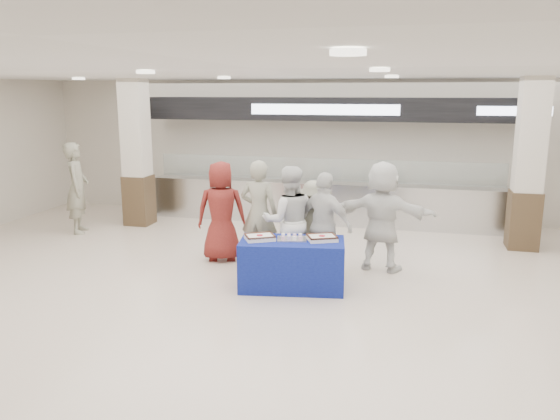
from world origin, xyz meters
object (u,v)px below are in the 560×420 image
(display_table, at_px, (292,264))
(chef_short, at_px, (325,225))
(civilian_white, at_px, (382,216))
(sheet_cake_right, at_px, (322,237))
(soldier_a, at_px, (259,213))
(cupcake_tray, at_px, (292,237))
(civilian_maroon, at_px, (221,211))
(chef_tall, at_px, (289,221))
(soldier_b, at_px, (314,225))
(soldier_bg, at_px, (77,188))
(sheet_cake_left, at_px, (260,237))

(display_table, distance_m, chef_short, 0.88)
(civilian_white, bearing_deg, sheet_cake_right, 65.36)
(soldier_a, bearing_deg, display_table, 133.04)
(cupcake_tray, distance_m, civilian_maroon, 1.83)
(sheet_cake_right, xyz_separation_m, chef_tall, (-0.63, 0.54, 0.09))
(soldier_b, bearing_deg, soldier_bg, 9.28)
(chef_short, bearing_deg, soldier_bg, 8.55)
(sheet_cake_left, height_order, soldier_b, soldier_b)
(cupcake_tray, bearing_deg, chef_short, 56.11)
(soldier_a, relative_size, civilian_white, 0.99)
(sheet_cake_left, xyz_separation_m, cupcake_tray, (0.46, 0.13, -0.01))
(display_table, xyz_separation_m, sheet_cake_left, (-0.48, -0.09, 0.42))
(chef_tall, bearing_deg, soldier_b, -154.97)
(display_table, height_order, civilian_white, civilian_white)
(sheet_cake_right, xyz_separation_m, cupcake_tray, (-0.45, -0.06, -0.01))
(chef_short, xyz_separation_m, soldier_b, (-0.23, 0.35, -0.10))
(soldier_a, xyz_separation_m, chef_short, (1.19, -0.39, -0.06))
(civilian_maroon, height_order, soldier_a, soldier_a)
(sheet_cake_left, xyz_separation_m, civilian_maroon, (-1.04, 1.18, 0.09))
(sheet_cake_left, bearing_deg, soldier_a, 106.67)
(display_table, xyz_separation_m, soldier_bg, (-5.11, 2.21, 0.58))
(sheet_cake_left, relative_size, chef_tall, 0.30)
(soldier_a, relative_size, soldier_bg, 0.95)
(chef_short, xyz_separation_m, civilian_white, (0.86, 0.59, 0.07))
(chef_tall, bearing_deg, sheet_cake_right, 120.15)
(chef_short, xyz_separation_m, soldier_bg, (-5.49, 1.57, 0.10))
(cupcake_tray, relative_size, soldier_b, 0.33)
(civilian_white, bearing_deg, soldier_bg, 2.46)
(soldier_a, bearing_deg, soldier_bg, -10.42)
(chef_short, bearing_deg, display_table, 83.66)
(chef_short, bearing_deg, soldier_b, -32.17)
(civilian_white, height_order, soldier_bg, soldier_bg)
(civilian_maroon, xyz_separation_m, chef_short, (1.89, -0.45, -0.03))
(sheet_cake_left, distance_m, cupcake_tray, 0.48)
(chef_short, relative_size, soldier_bg, 0.89)
(sheet_cake_right, height_order, soldier_a, soldier_a)
(soldier_a, height_order, civilian_white, civilian_white)
(civilian_white, relative_size, soldier_bg, 0.96)
(soldier_a, bearing_deg, sheet_cake_right, 148.11)
(sheet_cake_left, bearing_deg, soldier_b, 59.56)
(chef_short, bearing_deg, chef_tall, 24.47)
(soldier_bg, bearing_deg, civilian_white, -122.56)
(display_table, xyz_separation_m, soldier_a, (-0.81, 1.03, 0.53))
(display_table, height_order, sheet_cake_left, sheet_cake_left)
(sheet_cake_left, height_order, sheet_cake_right, same)
(civilian_maroon, distance_m, soldier_b, 1.67)
(sheet_cake_left, bearing_deg, display_table, 10.26)
(display_table, bearing_deg, civilian_white, 35.82)
(cupcake_tray, bearing_deg, soldier_a, 128.91)
(soldier_a, distance_m, chef_short, 1.26)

